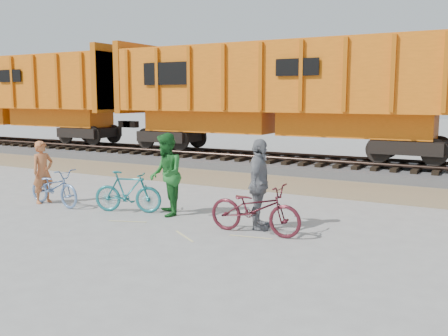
{
  "coord_description": "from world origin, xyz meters",
  "views": [
    {
      "loc": [
        6.2,
        -9.39,
        2.79
      ],
      "look_at": [
        0.23,
        1.5,
        1.02
      ],
      "focal_mm": 40.0,
      "sensor_mm": 36.0,
      "label": 1
    }
  ],
  "objects_px": {
    "person_solo": "(43,172)",
    "person_man": "(166,175)",
    "bicycle_blue": "(54,187)",
    "hopper_car_left": "(18,93)",
    "hopper_car_center": "(277,92)",
    "bicycle_teal": "(128,192)",
    "person_woman": "(259,184)",
    "bicycle_maroon": "(255,209)"
  },
  "relations": [
    {
      "from": "hopper_car_center",
      "to": "person_solo",
      "type": "distance_m",
      "value": 9.91
    },
    {
      "from": "hopper_car_left",
      "to": "hopper_car_center",
      "type": "relative_size",
      "value": 1.0
    },
    {
      "from": "person_solo",
      "to": "bicycle_blue",
      "type": "bearing_deg",
      "value": -92.93
    },
    {
      "from": "person_man",
      "to": "hopper_car_left",
      "type": "bearing_deg",
      "value": -158.33
    },
    {
      "from": "bicycle_teal",
      "to": "person_man",
      "type": "distance_m",
      "value": 1.12
    },
    {
      "from": "person_solo",
      "to": "person_man",
      "type": "bearing_deg",
      "value": -75.22
    },
    {
      "from": "hopper_car_left",
      "to": "bicycle_maroon",
      "type": "xyz_separation_m",
      "value": [
        18.46,
        -9.33,
        -2.48
      ]
    },
    {
      "from": "bicycle_teal",
      "to": "person_solo",
      "type": "relative_size",
      "value": 1.02
    },
    {
      "from": "bicycle_maroon",
      "to": "person_man",
      "type": "height_order",
      "value": "person_man"
    },
    {
      "from": "hopper_car_center",
      "to": "person_woman",
      "type": "relative_size",
      "value": 7.25
    },
    {
      "from": "bicycle_maroon",
      "to": "bicycle_blue",
      "type": "bearing_deg",
      "value": 89.76
    },
    {
      "from": "person_solo",
      "to": "person_man",
      "type": "relative_size",
      "value": 0.84
    },
    {
      "from": "bicycle_teal",
      "to": "bicycle_maroon",
      "type": "height_order",
      "value": "bicycle_maroon"
    },
    {
      "from": "bicycle_teal",
      "to": "bicycle_maroon",
      "type": "relative_size",
      "value": 0.84
    },
    {
      "from": "bicycle_blue",
      "to": "hopper_car_left",
      "type": "bearing_deg",
      "value": 60.42
    },
    {
      "from": "bicycle_teal",
      "to": "person_man",
      "type": "xyz_separation_m",
      "value": [
        1.0,
        0.2,
        0.47
      ]
    },
    {
      "from": "bicycle_teal",
      "to": "person_woman",
      "type": "bearing_deg",
      "value": -106.68
    },
    {
      "from": "bicycle_teal",
      "to": "hopper_car_left",
      "type": "bearing_deg",
      "value": 40.01
    },
    {
      "from": "bicycle_teal",
      "to": "bicycle_maroon",
      "type": "xyz_separation_m",
      "value": [
        3.55,
        -0.28,
        0.02
      ]
    },
    {
      "from": "bicycle_blue",
      "to": "person_man",
      "type": "xyz_separation_m",
      "value": [
        3.18,
        0.51,
        0.49
      ]
    },
    {
      "from": "hopper_car_center",
      "to": "bicycle_teal",
      "type": "bearing_deg",
      "value": -90.58
    },
    {
      "from": "hopper_car_center",
      "to": "bicycle_maroon",
      "type": "bearing_deg",
      "value": -69.67
    },
    {
      "from": "person_man",
      "to": "person_woman",
      "type": "xyz_separation_m",
      "value": [
        2.45,
        -0.08,
        -0.02
      ]
    },
    {
      "from": "bicycle_blue",
      "to": "bicycle_teal",
      "type": "height_order",
      "value": "bicycle_teal"
    },
    {
      "from": "bicycle_blue",
      "to": "person_man",
      "type": "relative_size",
      "value": 0.94
    },
    {
      "from": "hopper_car_center",
      "to": "bicycle_blue",
      "type": "height_order",
      "value": "hopper_car_center"
    },
    {
      "from": "hopper_car_left",
      "to": "hopper_car_center",
      "type": "bearing_deg",
      "value": 0.0
    },
    {
      "from": "hopper_car_left",
      "to": "person_solo",
      "type": "height_order",
      "value": "hopper_car_left"
    },
    {
      "from": "person_solo",
      "to": "person_man",
      "type": "height_order",
      "value": "person_man"
    },
    {
      "from": "hopper_car_left",
      "to": "bicycle_maroon",
      "type": "relative_size",
      "value": 6.97
    },
    {
      "from": "hopper_car_center",
      "to": "bicycle_maroon",
      "type": "relative_size",
      "value": 6.97
    },
    {
      "from": "hopper_car_left",
      "to": "person_woman",
      "type": "xyz_separation_m",
      "value": [
        18.36,
        -8.93,
        -2.04
      ]
    },
    {
      "from": "hopper_car_left",
      "to": "person_solo",
      "type": "distance_m",
      "value": 15.5
    },
    {
      "from": "hopper_car_left",
      "to": "bicycle_maroon",
      "type": "bearing_deg",
      "value": -26.82
    },
    {
      "from": "person_woman",
      "to": "hopper_car_center",
      "type": "bearing_deg",
      "value": 6.53
    },
    {
      "from": "person_woman",
      "to": "person_solo",
      "type": "bearing_deg",
      "value": 79.06
    },
    {
      "from": "person_solo",
      "to": "hopper_car_center",
      "type": "bearing_deg",
      "value": -8.26
    },
    {
      "from": "hopper_car_center",
      "to": "bicycle_blue",
      "type": "xyz_separation_m",
      "value": [
        -2.27,
        -9.37,
        -2.52
      ]
    },
    {
      "from": "hopper_car_left",
      "to": "person_man",
      "type": "bearing_deg",
      "value": -29.1
    },
    {
      "from": "bicycle_blue",
      "to": "person_man",
      "type": "bearing_deg",
      "value": -74.07
    },
    {
      "from": "hopper_car_left",
      "to": "person_man",
      "type": "height_order",
      "value": "hopper_car_left"
    },
    {
      "from": "person_woman",
      "to": "bicycle_maroon",
      "type": "bearing_deg",
      "value": 179.96
    }
  ]
}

